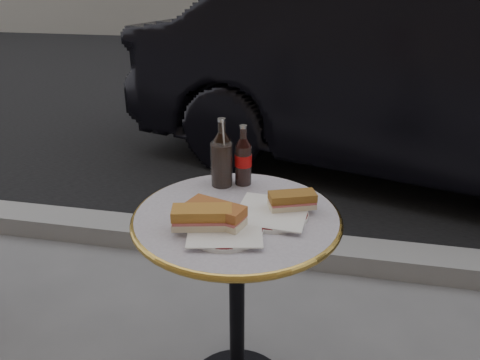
% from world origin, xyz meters
% --- Properties ---
extents(asphalt_road, '(40.00, 8.00, 0.00)m').
position_xyz_m(asphalt_road, '(0.00, 5.00, 0.00)').
color(asphalt_road, black).
rests_on(asphalt_road, ground).
extents(curb, '(40.00, 0.20, 0.12)m').
position_xyz_m(curb, '(0.00, 0.90, 0.05)').
color(curb, gray).
rests_on(curb, ground).
extents(bistro_table, '(0.62, 0.62, 0.73)m').
position_xyz_m(bistro_table, '(0.00, 0.00, 0.37)').
color(bistro_table, '#BAB2C4').
rests_on(bistro_table, ground).
extents(plate_left, '(0.22, 0.22, 0.01)m').
position_xyz_m(plate_left, '(-0.01, -0.11, 0.74)').
color(plate_left, white).
rests_on(plate_left, bistro_table).
extents(plate_right, '(0.26, 0.26, 0.01)m').
position_xyz_m(plate_right, '(0.10, 0.01, 0.74)').
color(plate_right, white).
rests_on(plate_right, bistro_table).
extents(sandwich_left_a, '(0.18, 0.11, 0.06)m').
position_xyz_m(sandwich_left_a, '(-0.07, -0.12, 0.77)').
color(sandwich_left_a, '#B5762E').
rests_on(sandwich_left_a, plate_left).
extents(sandwich_left_b, '(0.18, 0.12, 0.06)m').
position_xyz_m(sandwich_left_b, '(-0.04, -0.09, 0.77)').
color(sandwich_left_b, '#A45929').
rests_on(sandwich_left_b, plate_left).
extents(sandwich_right, '(0.15, 0.11, 0.05)m').
position_xyz_m(sandwich_right, '(0.16, 0.04, 0.77)').
color(sandwich_right, brown).
rests_on(sandwich_right, plate_right).
extents(cola_bottle_left, '(0.07, 0.07, 0.22)m').
position_xyz_m(cola_bottle_left, '(-0.09, 0.22, 0.84)').
color(cola_bottle_left, black).
rests_on(cola_bottle_left, bistro_table).
extents(cola_bottle_right, '(0.07, 0.07, 0.21)m').
position_xyz_m(cola_bottle_right, '(-0.02, 0.21, 0.84)').
color(cola_bottle_right, black).
rests_on(cola_bottle_right, bistro_table).
extents(cola_glass, '(0.10, 0.10, 0.15)m').
position_xyz_m(cola_glass, '(-0.09, 0.19, 0.81)').
color(cola_glass, black).
rests_on(cola_glass, bistro_table).
extents(parked_car, '(2.59, 4.51, 1.40)m').
position_xyz_m(parked_car, '(0.91, 2.25, 0.70)').
color(parked_car, black).
rests_on(parked_car, ground).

